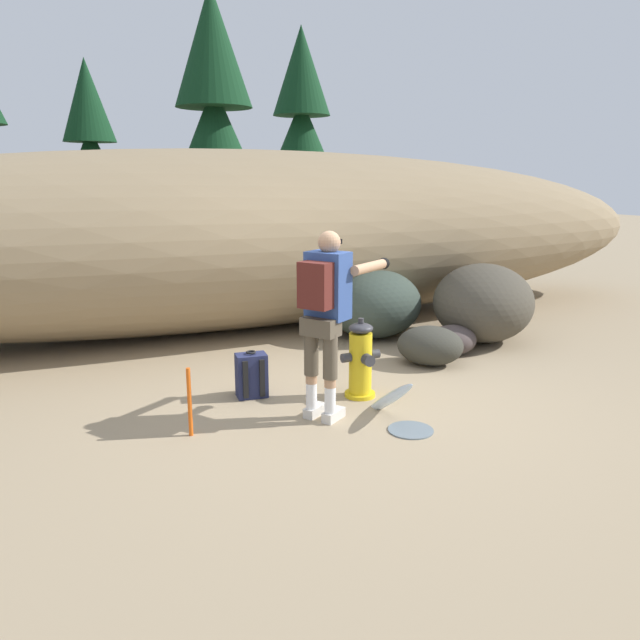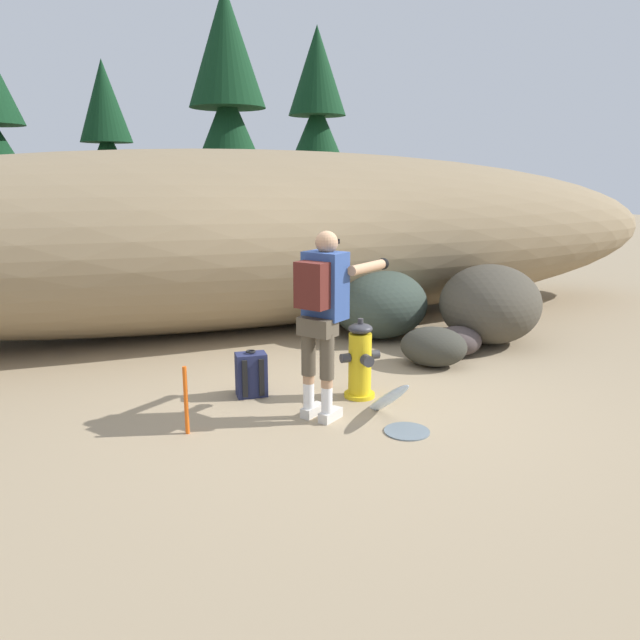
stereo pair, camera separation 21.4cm
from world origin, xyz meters
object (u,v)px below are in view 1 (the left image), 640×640
Objects in this scene: spare_backpack at (251,376)px; survey_stake at (190,402)px; fire_hydrant at (361,361)px; utility_worker at (327,302)px; boulder_large at (483,302)px; boulder_mid at (373,303)px; boulder_outlier at (453,340)px; boulder_small at (430,346)px.

spare_backpack is 0.78× the size of survey_stake.
fire_hydrant is 1.10m from spare_backpack.
spare_backpack is (-0.99, 0.45, -0.15)m from fire_hydrant.
utility_worker reaches higher than boulder_large.
boulder_mid is 1.28m from boulder_outlier.
survey_stake is (-3.01, -0.89, 0.07)m from boulder_small.
boulder_large is 1.46m from boulder_small.
boulder_small is at bearing -79.34° from spare_backpack.
survey_stake is at bearing -163.51° from boulder_small.
survey_stake is at bearing -161.95° from boulder_outlier.
spare_backpack is at bearing 87.59° from utility_worker.
boulder_large reaches higher than survey_stake.
utility_worker reaches higher than spare_backpack.
boulder_mid is 1.70× the size of boulder_small.
utility_worker is at bearing -147.20° from fire_hydrant.
boulder_mid is at bearing 58.24° from fire_hydrant.
utility_worker is 1.00× the size of boulder_large.
utility_worker is 2.20× the size of boulder_small.
boulder_mid is at bearing 149.61° from boulder_large.
fire_hydrant is 2.83m from boulder_large.
boulder_large is at bearing 27.61° from boulder_small.
utility_worker reaches higher than boulder_small.
boulder_large is 2.20× the size of boulder_small.
boulder_small is (2.24, 0.18, 0.01)m from spare_backpack.
boulder_large is at bearing 27.14° from fire_hydrant.
spare_backpack is at bearing -171.00° from boulder_outlier.
fire_hydrant is 1.37× the size of boulder_outlier.
spare_backpack reaches higher than boulder_outlier.
boulder_large is at bearing 19.98° from survey_stake.
boulder_large reaches higher than spare_backpack.
survey_stake is (-1.76, -0.27, -0.07)m from fire_hydrant.
boulder_mid is (2.25, 1.58, 0.25)m from spare_backpack.
survey_stake is at bearing 138.77° from spare_backpack.
boulder_small is at bearing -4.56° from utility_worker.
fire_hydrant is 0.62× the size of boulder_mid.
boulder_mid is 1.42m from boulder_small.
fire_hydrant is at bearing -153.35° from boulder_outlier.
boulder_large is (2.51, 1.29, 0.14)m from fire_hydrant.
utility_worker reaches higher than fire_hydrant.
utility_worker reaches higher than survey_stake.
boulder_large is (3.51, 0.84, 0.30)m from spare_backpack.
fire_hydrant is 0.47× the size of boulder_large.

